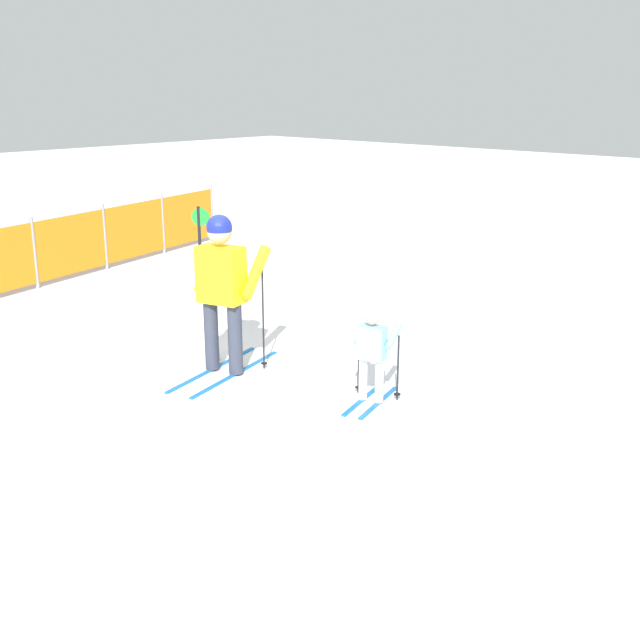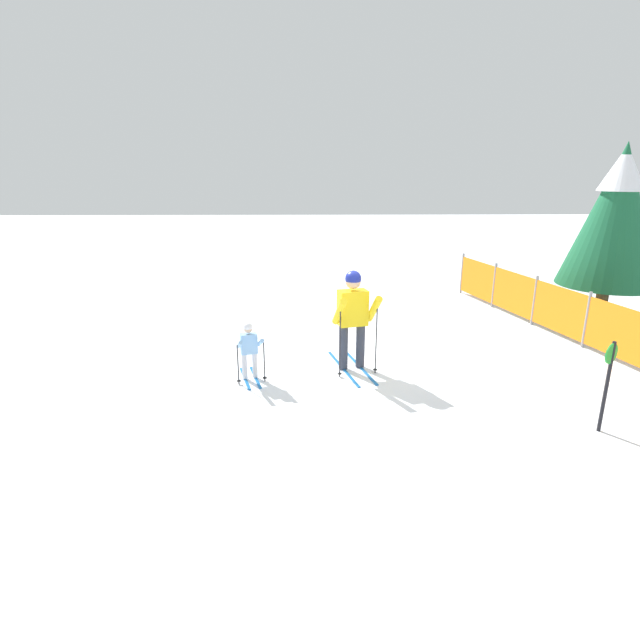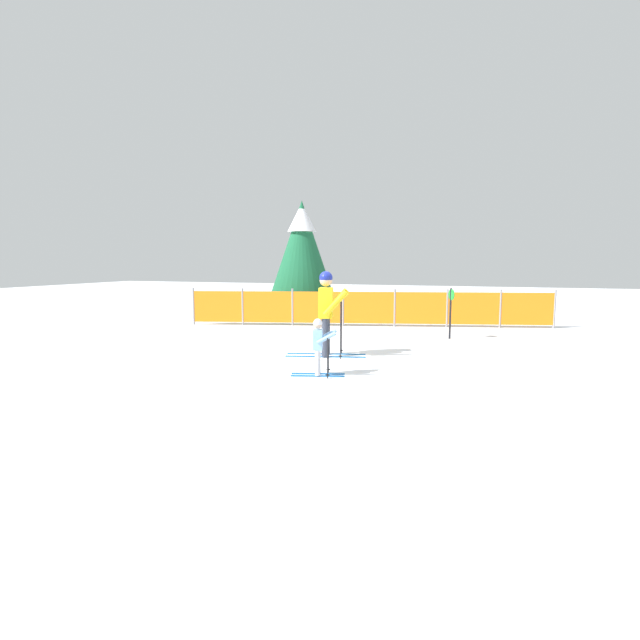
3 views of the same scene
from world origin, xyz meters
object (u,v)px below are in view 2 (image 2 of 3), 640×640
skier_adult (353,312)px  safety_fence (619,332)px  conifer_far (616,213)px  skier_child (249,347)px  trail_marker (608,377)px

skier_adult → safety_fence: (-0.26, 4.89, -0.49)m
skier_adult → conifer_far: 6.86m
skier_adult → skier_child: skier_adult is taller
safety_fence → skier_child: bearing=-84.1°
trail_marker → safety_fence: bearing=146.0°
skier_child → conifer_far: size_ratio=0.25×
conifer_far → skier_child: bearing=-67.2°
skier_child → trail_marker: trail_marker is taller
safety_fence → trail_marker: (2.53, -1.71, 0.24)m
conifer_far → trail_marker: bearing=-29.3°
skier_child → safety_fence: size_ratio=0.09×
trail_marker → skier_child: bearing=-110.5°
safety_fence → conifer_far: 3.43m
safety_fence → conifer_far: (-2.61, 1.18, 1.90)m
skier_adult → trail_marker: (2.27, 3.18, -0.25)m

